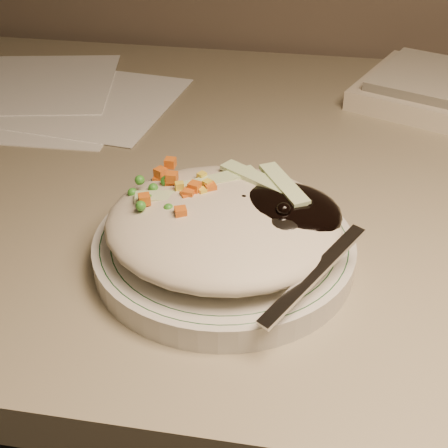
# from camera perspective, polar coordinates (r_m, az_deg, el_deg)

# --- Properties ---
(desk) EXTENTS (1.40, 0.70, 0.74)m
(desk) POSITION_cam_1_polar(r_m,az_deg,el_deg) (0.79, 8.13, -7.76)
(desk) COLOR gray
(desk) RESTS_ON ground
(plate) EXTENTS (0.22, 0.22, 0.02)m
(plate) POSITION_cam_1_polar(r_m,az_deg,el_deg) (0.52, 0.00, -2.34)
(plate) COLOR silver
(plate) RESTS_ON desk
(plate_rim) EXTENTS (0.21, 0.21, 0.00)m
(plate_rim) POSITION_cam_1_polar(r_m,az_deg,el_deg) (0.52, 0.00, -1.45)
(plate_rim) COLOR #144723
(plate_rim) RESTS_ON plate
(meal) EXTENTS (0.21, 0.19, 0.05)m
(meal) POSITION_cam_1_polar(r_m,az_deg,el_deg) (0.51, 0.46, 0.43)
(meal) COLOR beige
(meal) RESTS_ON plate
(papers) EXTENTS (0.42, 0.30, 0.00)m
(papers) POSITION_cam_1_polar(r_m,az_deg,el_deg) (0.88, -17.90, 11.18)
(papers) COLOR white
(papers) RESTS_ON desk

